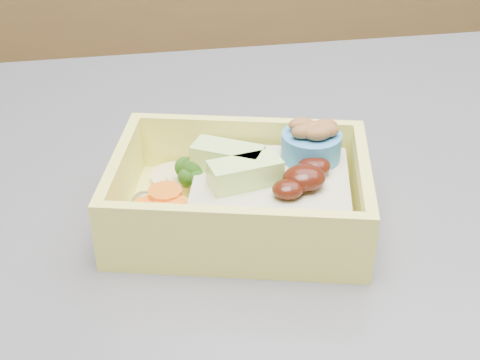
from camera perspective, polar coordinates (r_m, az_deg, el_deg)
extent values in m
cube|color=brown|center=(1.73, -6.24, 7.04)|extent=(3.20, 0.60, 0.90)
cube|color=#313236|center=(0.40, 5.69, -13.80)|extent=(1.24, 0.84, 0.04)
cube|color=#F1EB63|center=(0.46, 0.00, -3.06)|extent=(0.19, 0.16, 0.01)
cube|color=#F1EB63|center=(0.49, 0.50, 3.10)|extent=(0.17, 0.05, 0.04)
cube|color=#F1EB63|center=(0.40, -0.63, -4.98)|extent=(0.17, 0.05, 0.04)
cube|color=#F1EB63|center=(0.45, 10.35, -0.93)|extent=(0.03, 0.11, 0.04)
cube|color=#F1EB63|center=(0.46, -10.11, -0.08)|extent=(0.03, 0.11, 0.04)
cube|color=tan|center=(0.45, 2.63, -1.42)|extent=(0.12, 0.12, 0.03)
ellipsoid|color=#381008|center=(0.43, 5.52, 0.21)|extent=(0.03, 0.03, 0.02)
ellipsoid|color=#381008|center=(0.45, 6.34, 1.16)|extent=(0.03, 0.02, 0.01)
ellipsoid|color=#381008|center=(0.42, 4.12, -0.78)|extent=(0.02, 0.02, 0.01)
cube|color=#C2F47F|center=(0.43, 0.44, 0.63)|extent=(0.05, 0.03, 0.02)
cube|color=#C2F47F|center=(0.45, -1.06, 1.95)|extent=(0.05, 0.04, 0.02)
cylinder|color=#84B15F|center=(0.47, -3.90, -0.81)|extent=(0.01, 0.01, 0.02)
sphere|color=#255012|center=(0.46, -3.97, 0.95)|extent=(0.02, 0.02, 0.02)
sphere|color=#255012|center=(0.46, -2.98, 0.96)|extent=(0.02, 0.02, 0.02)
sphere|color=#255012|center=(0.46, -4.69, 1.09)|extent=(0.02, 0.02, 0.02)
sphere|color=#255012|center=(0.45, -3.72, 0.20)|extent=(0.01, 0.01, 0.01)
sphere|color=#255012|center=(0.46, -4.52, 0.30)|extent=(0.01, 0.01, 0.01)
sphere|color=#255012|center=(0.47, -3.82, 1.20)|extent=(0.01, 0.01, 0.01)
cylinder|color=yellow|center=(0.44, -6.71, -3.50)|extent=(0.04, 0.04, 0.02)
cylinder|color=orange|center=(0.43, -6.74, -2.07)|extent=(0.02, 0.02, 0.00)
cylinder|color=orange|center=(0.43, -7.78, -2.32)|extent=(0.02, 0.02, 0.00)
cylinder|color=orange|center=(0.42, -5.95, -2.27)|extent=(0.02, 0.02, 0.00)
cylinder|color=orange|center=(0.43, -6.42, -1.04)|extent=(0.02, 0.02, 0.00)
cylinder|color=tan|center=(0.49, -5.45, 0.11)|extent=(0.04, 0.04, 0.01)
cylinder|color=tan|center=(0.48, -4.03, 0.16)|extent=(0.04, 0.04, 0.01)
ellipsoid|color=silver|center=(0.49, -1.85, 0.95)|extent=(0.02, 0.02, 0.02)
ellipsoid|color=silver|center=(0.45, -8.16, -2.06)|extent=(0.02, 0.02, 0.02)
cylinder|color=#3983C3|center=(0.46, 6.09, 2.89)|extent=(0.04, 0.04, 0.02)
ellipsoid|color=brown|center=(0.46, 6.19, 4.43)|extent=(0.02, 0.02, 0.01)
ellipsoid|color=brown|center=(0.46, 7.23, 4.60)|extent=(0.02, 0.02, 0.01)
ellipsoid|color=brown|center=(0.46, 5.24, 4.75)|extent=(0.02, 0.02, 0.01)
ellipsoid|color=brown|center=(0.45, 6.68, 3.96)|extent=(0.02, 0.02, 0.01)
ellipsoid|color=brown|center=(0.45, 5.48, 4.13)|extent=(0.02, 0.02, 0.01)
ellipsoid|color=brown|center=(0.46, 7.37, 4.21)|extent=(0.02, 0.02, 0.01)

